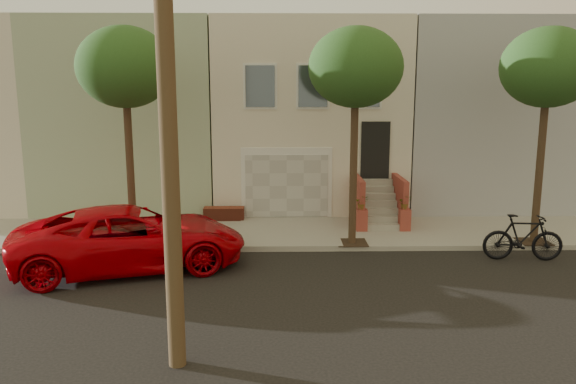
{
  "coord_description": "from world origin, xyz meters",
  "views": [
    {
      "loc": [
        -1.25,
        -12.4,
        4.85
      ],
      "look_at": [
        -0.94,
        3.0,
        1.88
      ],
      "focal_mm": 35.25,
      "sensor_mm": 36.0,
      "label": 1
    }
  ],
  "objects": [
    {
      "name": "sidewalk",
      "position": [
        0.0,
        5.35,
        0.07
      ],
      "size": [
        40.0,
        3.7,
        0.15
      ],
      "primitive_type": "cube",
      "color": "gray",
      "rests_on": "ground"
    },
    {
      "name": "tree_mid",
      "position": [
        1.0,
        3.9,
        5.26
      ],
      "size": [
        2.7,
        2.57,
        6.3
      ],
      "color": "#2D2116",
      "rests_on": "sidewalk"
    },
    {
      "name": "motorcycle",
      "position": [
        5.57,
        2.58,
        0.65
      ],
      "size": [
        2.22,
        0.81,
        1.31
      ],
      "primitive_type": "imported",
      "rotation": [
        0.0,
        0.0,
        1.48
      ],
      "color": "black",
      "rests_on": "ground"
    },
    {
      "name": "tree_left",
      "position": [
        -5.5,
        3.9,
        5.26
      ],
      "size": [
        2.7,
        2.57,
        6.3
      ],
      "color": "#2D2116",
      "rests_on": "sidewalk"
    },
    {
      "name": "pickup_truck",
      "position": [
        -5.1,
        2.11,
        0.83
      ],
      "size": [
        6.51,
        4.29,
        1.66
      ],
      "primitive_type": "imported",
      "rotation": [
        0.0,
        0.0,
        1.85
      ],
      "color": "#B90009",
      "rests_on": "ground"
    },
    {
      "name": "tree_right",
      "position": [
        6.5,
        3.9,
        5.26
      ],
      "size": [
        2.7,
        2.57,
        6.3
      ],
      "color": "#2D2116",
      "rests_on": "sidewalk"
    },
    {
      "name": "ground",
      "position": [
        0.0,
        0.0,
        0.0
      ],
      "size": [
        90.0,
        90.0,
        0.0
      ],
      "primitive_type": "plane",
      "color": "black",
      "rests_on": "ground"
    },
    {
      "name": "house_row",
      "position": [
        0.0,
        11.19,
        3.64
      ],
      "size": [
        33.1,
        11.7,
        7.0
      ],
      "color": "beige",
      "rests_on": "sidewalk"
    }
  ]
}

